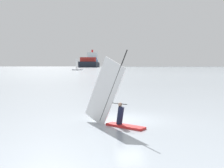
{
  "coord_description": "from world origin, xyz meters",
  "views": [
    {
      "loc": [
        -4.26,
        -16.65,
        3.28
      ],
      "look_at": [
        1.03,
        8.68,
        1.57
      ],
      "focal_mm": 44.87,
      "sensor_mm": 36.0,
      "label": 1
    }
  ],
  "objects": [
    {
      "name": "ground_plane",
      "position": [
        0.0,
        0.0,
        0.0
      ],
      "size": [
        4000.0,
        4000.0,
        0.0
      ],
      "primitive_type": "plane",
      "color": "#9EA8B2"
    },
    {
      "name": "windsurfer",
      "position": [
        -1.08,
        -1.77,
        1.1
      ],
      "size": [
        2.84,
        3.35,
        4.33
      ],
      "rotation": [
        0.0,
        0.0,
        5.4
      ],
      "color": "red",
      "rests_on": "ground_plane"
    },
    {
      "name": "cargo_ship",
      "position": [
        68.18,
        542.57,
        8.46
      ],
      "size": [
        62.43,
        167.89,
        38.36
      ],
      "rotation": [
        0.0,
        0.0,
        4.51
      ],
      "color": "black",
      "rests_on": "ground_plane"
    },
    {
      "name": "distant_headland",
      "position": [
        644.53,
        1106.17,
        18.14
      ],
      "size": [
        1000.53,
        503.44,
        36.28
      ],
      "primitive_type": "cube",
      "rotation": [
        0.0,
        0.0,
        -0.15
      ],
      "color": "#4C564C",
      "rests_on": "ground_plane"
    },
    {
      "name": "small_sailboat",
      "position": [
        11.82,
        177.43,
        0.72
      ],
      "size": [
        8.01,
        9.13,
        8.94
      ],
      "rotation": [
        0.0,
        0.0,
        0.9
      ],
      "color": "white",
      "rests_on": "ground_plane"
    }
  ]
}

